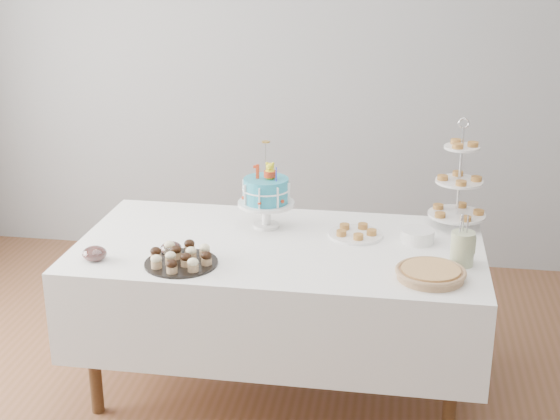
% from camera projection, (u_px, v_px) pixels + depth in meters
% --- Properties ---
extents(floor, '(5.00, 5.00, 0.00)m').
position_uv_depth(floor, '(269.00, 419.00, 3.68)').
color(floor, brown).
rests_on(floor, ground).
extents(walls, '(5.04, 4.04, 2.70)m').
position_uv_depth(walls, '(268.00, 141.00, 3.23)').
color(walls, '#939698').
rests_on(walls, floor).
extents(table, '(1.92, 1.02, 0.77)m').
position_uv_depth(table, '(279.00, 287.00, 3.78)').
color(table, white).
rests_on(table, floor).
extents(birthday_cake, '(0.28, 0.28, 0.44)m').
position_uv_depth(birthday_cake, '(266.00, 205.00, 3.88)').
color(birthday_cake, white).
rests_on(birthday_cake, table).
extents(cupcake_tray, '(0.33, 0.33, 0.07)m').
position_uv_depth(cupcake_tray, '(181.00, 257.00, 3.46)').
color(cupcake_tray, black).
rests_on(cupcake_tray, table).
extents(pie, '(0.30, 0.30, 0.05)m').
position_uv_depth(pie, '(431.00, 273.00, 3.32)').
color(pie, tan).
rests_on(pie, table).
extents(tiered_stand, '(0.29, 0.29, 0.56)m').
position_uv_depth(tiered_stand, '(459.00, 182.00, 3.85)').
color(tiered_stand, silver).
rests_on(tiered_stand, table).
extents(plate_stack, '(0.16, 0.16, 0.06)m').
position_uv_depth(plate_stack, '(417.00, 236.00, 3.72)').
color(plate_stack, white).
rests_on(plate_stack, table).
extents(pastry_plate, '(0.27, 0.27, 0.04)m').
position_uv_depth(pastry_plate, '(356.00, 233.00, 3.79)').
color(pastry_plate, white).
rests_on(pastry_plate, table).
extents(jam_bowl_a, '(0.11, 0.11, 0.07)m').
position_uv_depth(jam_bowl_a, '(95.00, 254.00, 3.51)').
color(jam_bowl_a, silver).
rests_on(jam_bowl_a, table).
extents(jam_bowl_b, '(0.10, 0.10, 0.06)m').
position_uv_depth(jam_bowl_b, '(171.00, 248.00, 3.58)').
color(jam_bowl_b, silver).
rests_on(jam_bowl_b, table).
extents(utensil_pitcher, '(0.11, 0.11, 0.24)m').
position_uv_depth(utensil_pitcher, '(463.00, 247.00, 3.44)').
color(utensil_pitcher, beige).
rests_on(utensil_pitcher, table).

